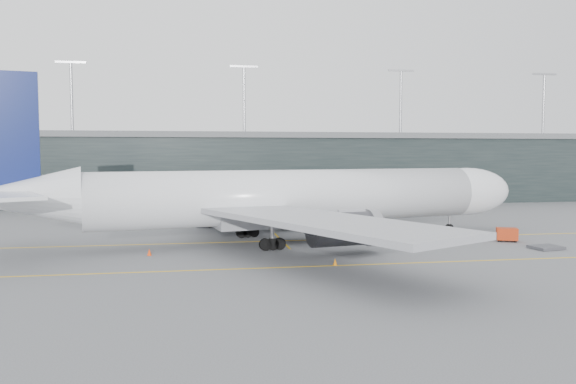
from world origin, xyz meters
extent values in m
plane|color=#57575C|center=(0.00, 0.00, 0.00)|extent=(320.00, 320.00, 0.00)
cube|color=gold|center=(0.00, -4.00, 0.01)|extent=(160.00, 0.25, 0.02)
cube|color=gold|center=(0.00, -20.00, 0.01)|extent=(160.00, 0.25, 0.02)
cube|color=gold|center=(5.00, 20.00, 0.01)|extent=(0.25, 60.00, 0.02)
cube|color=black|center=(0.00, 58.00, 7.00)|extent=(240.00, 35.00, 14.00)
cube|color=#5B5E61|center=(0.00, 58.00, 14.60)|extent=(240.00, 36.00, 1.20)
cylinder|color=#9E9EA3|center=(-30.00, 48.00, 22.00)|extent=(0.60, 0.60, 14.00)
cylinder|color=#9E9EA3|center=(5.00, 48.00, 22.00)|extent=(0.60, 0.60, 14.00)
cylinder|color=#9E9EA3|center=(40.00, 48.00, 22.00)|extent=(0.60, 0.60, 14.00)
cylinder|color=#9E9EA3|center=(75.00, 48.00, 22.00)|extent=(0.60, 0.60, 14.00)
cylinder|color=white|center=(6.13, -4.66, 5.59)|extent=(48.87, 15.45, 6.54)
ellipsoid|color=white|center=(31.51, 0.15, 5.59)|extent=(14.70, 8.98, 6.54)
cone|color=white|center=(-23.39, -10.25, 6.33)|extent=(12.56, 8.32, 6.28)
cube|color=#9A9CA3|center=(5.10, -4.85, 3.06)|extent=(17.56, 8.32, 2.11)
cube|color=black|center=(35.45, 0.90, 6.64)|extent=(2.87, 3.54, 0.84)
cube|color=#9A9CA3|center=(6.07, -21.30, 4.53)|extent=(22.23, 31.58, 0.58)
cylinder|color=#39393E|center=(10.07, -14.11, 2.74)|extent=(7.94, 5.00, 3.69)
cube|color=#9A9CA3|center=(-0.02, 10.81, 4.53)|extent=(12.26, 31.32, 0.58)
cylinder|color=#39393E|center=(6.34, 5.58, 2.74)|extent=(7.94, 5.00, 3.69)
cube|color=#091551|center=(-24.94, -10.54, 12.97)|extent=(6.83, 1.79, 12.65)
cube|color=white|center=(-23.34, -16.14, 6.85)|extent=(9.34, 11.07, 0.37)
cube|color=white|center=(-25.50, -4.75, 6.85)|extent=(6.49, 9.89, 0.37)
cylinder|color=black|center=(28.92, -0.34, 0.58)|extent=(1.22, 0.63, 1.16)
cylinder|color=#9E9EA3|center=(28.92, -0.34, 1.37)|extent=(0.32, 0.32, 2.74)
cylinder|color=black|center=(2.93, -10.41, 0.69)|extent=(1.44, 0.77, 1.37)
cylinder|color=black|center=(1.05, -0.47, 0.69)|extent=(1.44, 0.77, 1.37)
cube|color=#2B2A2F|center=(21.90, 0.79, 5.03)|extent=(3.80, 4.12, 2.81)
cube|color=#2B2A2F|center=(23.35, 9.01, 5.03)|extent=(4.74, 13.30, 2.51)
cube|color=#2B2A2F|center=(25.62, 21.87, 5.03)|extent=(4.99, 13.35, 2.61)
cube|color=#2B2A2F|center=(27.89, 34.74, 5.03)|extent=(5.24, 13.39, 2.71)
cylinder|color=#9E9EA3|center=(23.47, 9.70, 1.91)|extent=(0.50, 0.50, 3.82)
cube|color=#39393E|center=(23.47, 9.70, 0.35)|extent=(2.24, 1.83, 0.70)
cylinder|color=#2B2A2F|center=(21.90, 40.50, 5.03)|extent=(4.02, 4.02, 3.02)
cylinder|color=#2B2A2F|center=(21.90, 40.50, 1.81)|extent=(1.81, 1.81, 3.62)
cube|color=#A72A0B|center=(32.30, -9.11, 0.95)|extent=(2.89, 2.43, 1.46)
cylinder|color=black|center=(31.26, -9.27, 0.22)|extent=(0.48, 0.34, 0.45)
cylinder|color=black|center=(32.90, -9.99, 0.22)|extent=(0.48, 0.34, 0.45)
cylinder|color=black|center=(31.71, -8.24, 0.22)|extent=(0.48, 0.34, 0.45)
cylinder|color=black|center=(33.35, -8.96, 0.22)|extent=(0.48, 0.34, 0.45)
cube|color=#3D3E43|center=(33.77, -14.80, 0.20)|extent=(3.69, 3.16, 0.33)
cube|color=#39393E|center=(-4.35, 10.17, 0.14)|extent=(2.28, 2.02, 0.19)
cube|color=silver|center=(-4.35, 10.17, 1.00)|extent=(1.88, 1.82, 1.43)
cube|color=#264496|center=(-4.35, 10.17, 1.75)|extent=(1.94, 1.88, 0.08)
cube|color=#39393E|center=(-1.26, 11.31, 0.17)|extent=(2.54, 2.17, 0.23)
cube|color=#AAAEB7|center=(-1.26, 11.31, 1.18)|extent=(2.07, 1.98, 1.69)
cube|color=#264496|center=(-1.26, 11.31, 2.06)|extent=(2.14, 2.05, 0.09)
cube|color=#39393E|center=(0.38, 10.64, 0.16)|extent=(2.39, 2.07, 0.21)
cube|color=silver|center=(0.38, 10.64, 1.10)|extent=(1.96, 1.88, 1.58)
cube|color=#264496|center=(0.38, 10.64, 1.92)|extent=(2.02, 1.94, 0.08)
cone|color=#E7460C|center=(34.95, -4.27, 0.32)|extent=(0.41, 0.41, 0.65)
cone|color=orange|center=(7.76, -19.87, 0.35)|extent=(0.44, 0.44, 0.70)
cone|color=#E1440C|center=(9.49, 12.05, 0.32)|extent=(0.41, 0.41, 0.65)
cone|color=#FC430E|center=(-10.47, -11.53, 0.38)|extent=(0.48, 0.48, 0.76)
camera|label=1|loc=(-5.66, -72.26, 10.93)|focal=35.00mm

